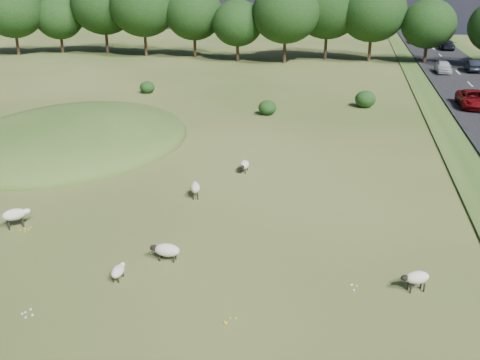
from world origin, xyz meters
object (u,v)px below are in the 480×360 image
sheep_5 (195,188)px  car_1 (474,65)px  sheep_0 (166,250)px  sheep_1 (244,165)px  car_5 (473,99)px  car_6 (417,39)px  sheep_2 (118,271)px  car_2 (443,67)px  sheep_4 (416,278)px  sheep_3 (15,215)px  car_7 (447,45)px

sheep_5 → car_1: size_ratio=0.27×
sheep_0 → car_1: car_1 is taller
sheep_1 → car_5: car_5 is taller
sheep_5 → car_6: 78.37m
sheep_2 → car_5: bearing=-31.1°
car_2 → car_5: bearing=-90.0°
sheep_4 → car_1: size_ratio=0.27×
sheep_3 → sheep_5: sheep_3 is taller
sheep_3 → sheep_0: bearing=-54.2°
sheep_1 → sheep_4: sheep_4 is taller
car_1 → car_6: (-3.80, 30.52, 0.01)m
sheep_2 → sheep_3: sheep_3 is taller
car_1 → sheep_1: bearing=63.5°
sheep_0 → car_5: (17.68, 31.65, 0.51)m
sheep_1 → sheep_5: size_ratio=1.03×
sheep_2 → sheep_4: bearing=-83.8°
sheep_3 → car_6: 85.39m
sheep_5 → car_7: 71.44m
sheep_2 → sheep_1: bearing=-11.5°
sheep_2 → car_6: 86.90m
sheep_0 → car_6: 84.84m
car_2 → car_5: size_ratio=0.82×
car_1 → sheep_5: bearing=64.0°
sheep_0 → car_5: size_ratio=0.25×
car_7 → sheep_1: bearing=72.1°
sheep_0 → car_6: bearing=-102.2°
sheep_1 → car_6: 73.59m
sheep_1 → car_1: 45.97m
sheep_4 → car_7: (11.56, 74.99, 0.42)m
sheep_4 → car_6: (7.76, 83.27, 0.42)m
car_7 → car_6: bearing=-65.4°
sheep_2 → car_6: car_6 is taller
sheep_2 → car_7: size_ratio=0.20×
car_1 → sheep_2: bearing=67.2°
car_7 → car_1: bearing=90.0°
car_2 → car_6: (0.00, 32.40, 0.01)m
car_2 → sheep_5: bearing=-112.8°
sheep_2 → sheep_4: 11.37m
sheep_5 → car_6: size_ratio=0.22×
sheep_2 → car_1: 58.88m
sheep_2 → car_5: 38.50m
sheep_3 → car_6: bearing=29.2°
car_1 → car_6: bearing=-82.9°
sheep_3 → car_1: bearing=16.6°
sheep_1 → car_7: 66.61m
sheep_2 → car_1: bearing=-24.3°
sheep_0 → car_7: size_ratio=0.25×
sheep_3 → car_5: 39.58m
car_5 → car_1: bearing=79.7°
sheep_4 → car_1: car_1 is taller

